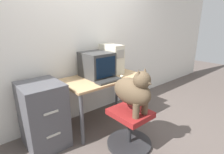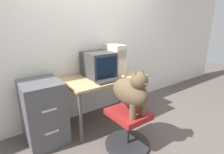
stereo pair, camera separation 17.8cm
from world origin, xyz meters
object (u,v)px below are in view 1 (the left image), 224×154
pc_tower (111,59)px  office_chair (130,128)px  filing_cabinet (43,115)px  keyboard (109,81)px  crt_monitor (97,65)px  dog (134,90)px

pc_tower → office_chair: bearing=-115.8°
pc_tower → filing_cabinet: size_ratio=0.55×
keyboard → office_chair: keyboard is taller
pc_tower → office_chair: 1.17m
office_chair → filing_cabinet: size_ratio=0.69×
office_chair → crt_monitor: bearing=85.1°
crt_monitor → pc_tower: size_ratio=1.00×
dog → crt_monitor: bearing=85.4°
pc_tower → filing_cabinet: 1.33m
crt_monitor → filing_cabinet: bearing=-177.1°
keyboard → crt_monitor: bearing=86.2°
crt_monitor → filing_cabinet: 1.02m
pc_tower → dog: pc_tower is taller
crt_monitor → keyboard: bearing=-93.8°
office_chair → dog: bearing=-90.0°
crt_monitor → office_chair: bearing=-94.9°
crt_monitor → keyboard: 0.36m
crt_monitor → pc_tower: (0.33, 0.04, 0.04)m
office_chair → dog: size_ratio=1.02×
pc_tower → filing_cabinet: (-1.21, -0.08, -0.55)m
dog → keyboard: bearing=84.8°
pc_tower → dog: bearing=-114.7°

